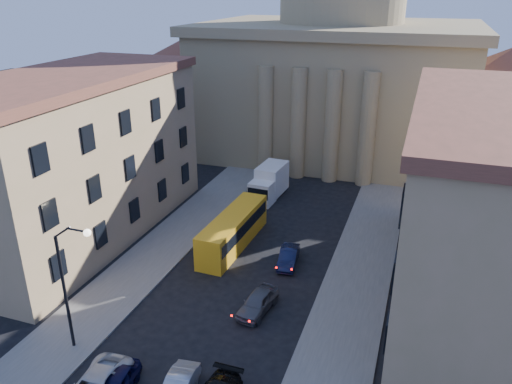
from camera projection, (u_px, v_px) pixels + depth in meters
sidewalk_left at (143, 267)px, 40.98m from camera, size 5.00×60.00×0.15m
sidewalk_right at (349, 307)px, 35.84m from camera, size 5.00×60.00×0.15m
church at (338, 63)px, 66.60m from camera, size 68.02×28.76×36.60m
building_left at (75, 156)px, 44.23m from camera, size 11.60×26.60×14.70m
building_right at (492, 208)px, 33.95m from camera, size 11.60×26.60×14.70m
street_lamp at (69, 278)px, 29.79m from camera, size 2.62×0.44×8.83m
car_left_near at (116, 384)px, 28.07m from camera, size 1.95×4.06×1.34m
car_right_far at (258, 302)px, 35.26m from camera, size 2.29×4.47×1.46m
car_right_distant at (288, 257)px, 41.25m from camera, size 1.87×4.18×1.33m
city_bus at (233, 229)px, 43.95m from camera, size 2.81×10.57×2.95m
box_truck at (269, 183)px, 54.16m from camera, size 2.85×6.35×3.40m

